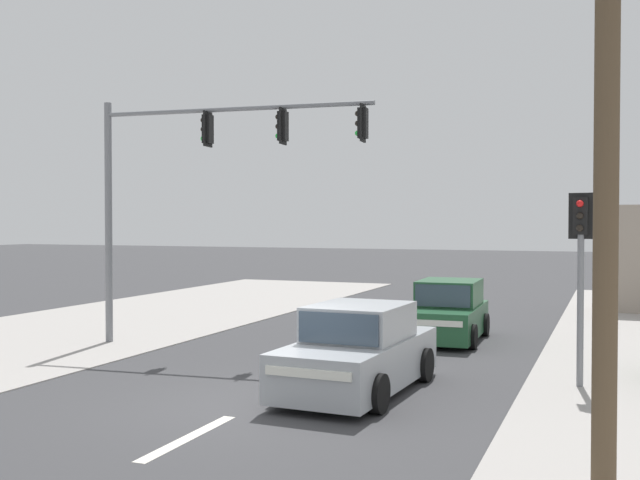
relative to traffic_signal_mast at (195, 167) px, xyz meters
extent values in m
plane|color=#3A3A3D|center=(3.87, -4.65, -4.35)|extent=(140.00, 140.00, 0.00)
cube|color=silver|center=(3.87, -6.65, -4.35)|extent=(0.20, 2.40, 0.01)
cube|color=silver|center=(3.87, -1.65, -4.35)|extent=(0.20, 2.40, 0.01)
cube|color=silver|center=(3.87, 3.35, -4.35)|extent=(0.20, 2.40, 0.01)
cube|color=#A39E99|center=(-4.63, -0.65, -4.34)|extent=(8.00, 40.00, 0.02)
cylinder|color=brown|center=(9.32, -7.18, 0.87)|extent=(0.26, 0.26, 10.46)
cylinder|color=slate|center=(-2.37, -0.21, -1.35)|extent=(0.18, 0.18, 6.00)
cylinder|color=slate|center=(1.01, 0.09, 1.35)|extent=(6.78, 0.70, 0.11)
cube|color=black|center=(0.34, 0.03, 0.90)|extent=(0.22, 0.28, 0.68)
cube|color=black|center=(0.34, 0.03, 0.90)|extent=(0.08, 0.44, 0.84)
sphere|color=black|center=(0.22, 0.02, 1.12)|extent=(0.13, 0.13, 0.13)
sphere|color=black|center=(0.22, 0.02, 0.90)|extent=(0.13, 0.13, 0.13)
sphere|color=green|center=(0.22, 0.02, 0.68)|extent=(0.13, 0.13, 0.13)
cube|color=black|center=(2.23, 0.19, 0.90)|extent=(0.22, 0.28, 0.68)
cube|color=black|center=(2.23, 0.19, 0.90)|extent=(0.08, 0.44, 0.84)
sphere|color=black|center=(2.11, 0.18, 1.12)|extent=(0.13, 0.13, 0.13)
sphere|color=black|center=(2.11, 0.18, 0.90)|extent=(0.13, 0.13, 0.13)
sphere|color=green|center=(2.11, 0.18, 0.68)|extent=(0.13, 0.13, 0.13)
cube|color=black|center=(4.13, 0.36, 0.90)|extent=(0.22, 0.28, 0.68)
cube|color=black|center=(4.13, 0.36, 0.90)|extent=(0.08, 0.44, 0.84)
sphere|color=black|center=(4.01, 0.35, 1.12)|extent=(0.13, 0.13, 0.13)
sphere|color=black|center=(4.01, 0.35, 0.90)|extent=(0.13, 0.13, 0.13)
sphere|color=green|center=(4.01, 0.35, 0.68)|extent=(0.13, 0.13, 0.13)
cylinder|color=slate|center=(8.85, -1.27, -2.95)|extent=(0.12, 0.12, 2.80)
cube|color=black|center=(8.85, -1.27, -1.21)|extent=(0.29, 0.24, 0.68)
cube|color=black|center=(8.85, -1.27, -1.21)|extent=(0.44, 0.10, 0.84)
sphere|color=red|center=(8.83, -1.38, -0.99)|extent=(0.13, 0.13, 0.13)
sphere|color=black|center=(8.83, -1.38, -1.21)|extent=(0.13, 0.13, 0.13)
sphere|color=black|center=(8.83, -1.38, -1.43)|extent=(0.13, 0.13, 0.13)
cube|color=#A3A8AD|center=(5.18, -3.08, -3.81)|extent=(1.90, 4.28, 0.80)
cube|color=#A3A8AD|center=(5.18, -3.03, -3.10)|extent=(1.65, 1.97, 0.62)
cube|color=#384756|center=(5.13, -3.99, -3.10)|extent=(1.44, 0.13, 0.53)
cube|color=#384756|center=(5.23, -2.06, -3.10)|extent=(1.41, 0.13, 0.50)
cube|color=white|center=(5.08, -5.19, -3.63)|extent=(1.45, 0.11, 0.14)
cylinder|color=black|center=(5.97, -4.42, -4.03)|extent=(0.22, 0.65, 0.64)
cylinder|color=black|center=(4.27, -4.33, -4.03)|extent=(0.22, 0.65, 0.64)
cylinder|color=black|center=(6.09, -1.82, -4.03)|extent=(0.22, 0.65, 0.64)
cylinder|color=black|center=(4.39, -1.73, -4.03)|extent=(0.22, 0.65, 0.64)
cube|color=#235633|center=(5.47, 3.21, -3.85)|extent=(1.70, 3.64, 0.76)
cube|color=#235633|center=(5.46, 3.51, -3.15)|extent=(1.53, 1.94, 0.64)
cube|color=#384756|center=(5.48, 2.54, -3.15)|extent=(1.36, 0.10, 0.54)
cube|color=#384756|center=(5.43, 4.48, -3.15)|extent=(1.33, 0.10, 0.51)
cube|color=white|center=(5.52, 1.39, -3.67)|extent=(1.36, 0.08, 0.14)
cylinder|color=black|center=(6.30, 2.12, -4.05)|extent=(0.20, 0.60, 0.60)
cylinder|color=black|center=(4.70, 2.07, -4.05)|extent=(0.20, 0.60, 0.60)
cylinder|color=black|center=(6.23, 4.35, -4.05)|extent=(0.20, 0.60, 0.60)
cylinder|color=black|center=(4.63, 4.31, -4.05)|extent=(0.20, 0.60, 0.60)
camera|label=1|loc=(9.41, -15.67, -1.33)|focal=42.00mm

